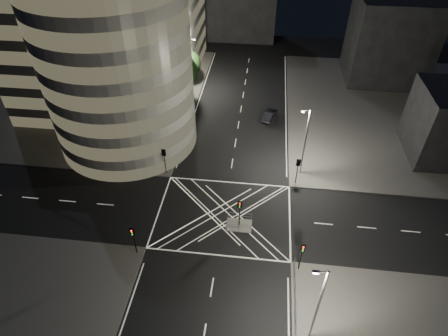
# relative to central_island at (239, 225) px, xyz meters

# --- Properties ---
(ground) EXTENTS (120.00, 120.00, 0.00)m
(ground) POSITION_rel_central_island_xyz_m (-2.00, 1.50, -0.07)
(ground) COLOR black
(ground) RESTS_ON ground
(sidewalk_far_left) EXTENTS (42.00, 42.00, 0.15)m
(sidewalk_far_left) POSITION_rel_central_island_xyz_m (-31.00, 28.50, 0.00)
(sidewalk_far_left) COLOR #4D4A48
(sidewalk_far_left) RESTS_ON ground
(sidewalk_far_right) EXTENTS (42.00, 42.00, 0.15)m
(sidewalk_far_right) POSITION_rel_central_island_xyz_m (27.00, 28.50, 0.00)
(sidewalk_far_right) COLOR #4D4A48
(sidewalk_far_right) RESTS_ON ground
(central_island) EXTENTS (3.00, 2.00, 0.15)m
(central_island) POSITION_rel_central_island_xyz_m (0.00, 0.00, 0.00)
(central_island) COLOR slate
(central_island) RESTS_ON ground
(office_tower_curved) EXTENTS (30.00, 29.00, 27.20)m
(office_tower_curved) POSITION_rel_central_island_xyz_m (-22.74, 20.24, 12.58)
(office_tower_curved) COLOR gray
(office_tower_curved) RESTS_ON sidewalk_far_left
(office_block_rear) EXTENTS (24.00, 16.00, 22.00)m
(office_block_rear) POSITION_rel_central_island_xyz_m (-24.00, 43.50, 11.07)
(office_block_rear) COLOR gray
(office_block_rear) RESTS_ON sidewalk_far_left
(building_right_far) EXTENTS (14.00, 12.00, 15.00)m
(building_right_far) POSITION_rel_central_island_xyz_m (24.00, 41.50, 7.58)
(building_right_far) COLOR black
(building_right_far) RESTS_ON sidewalk_far_right
(tree_a) EXTENTS (4.05, 4.05, 6.45)m
(tree_a) POSITION_rel_central_island_xyz_m (-12.50, 10.50, 4.18)
(tree_a) COLOR black
(tree_a) RESTS_ON sidewalk_far_left
(tree_b) EXTENTS (4.74, 4.74, 7.34)m
(tree_b) POSITION_rel_central_island_xyz_m (-12.50, 16.50, 4.68)
(tree_b) COLOR black
(tree_b) RESTS_ON sidewalk_far_left
(tree_c) EXTENTS (4.01, 4.01, 6.81)m
(tree_c) POSITION_rel_central_island_xyz_m (-12.50, 22.50, 4.56)
(tree_c) COLOR black
(tree_c) RESTS_ON sidewalk_far_left
(tree_d) EXTENTS (5.61, 5.61, 8.73)m
(tree_d) POSITION_rel_central_island_xyz_m (-12.50, 28.50, 5.57)
(tree_d) COLOR black
(tree_d) RESTS_ON sidewalk_far_left
(tree_e) EXTENTS (4.47, 4.47, 6.48)m
(tree_e) POSITION_rel_central_island_xyz_m (-12.50, 34.50, 3.98)
(tree_e) COLOR black
(tree_e) RESTS_ON sidewalk_far_left
(traffic_signal_fl) EXTENTS (0.55, 0.22, 4.00)m
(traffic_signal_fl) POSITION_rel_central_island_xyz_m (-10.80, 8.30, 2.84)
(traffic_signal_fl) COLOR black
(traffic_signal_fl) RESTS_ON sidewalk_far_left
(traffic_signal_nl) EXTENTS (0.55, 0.22, 4.00)m
(traffic_signal_nl) POSITION_rel_central_island_xyz_m (-10.80, -5.30, 2.84)
(traffic_signal_nl) COLOR black
(traffic_signal_nl) RESTS_ON sidewalk_near_left
(traffic_signal_fr) EXTENTS (0.55, 0.22, 4.00)m
(traffic_signal_fr) POSITION_rel_central_island_xyz_m (6.80, 8.30, 2.84)
(traffic_signal_fr) COLOR black
(traffic_signal_fr) RESTS_ON sidewalk_far_right
(traffic_signal_nr) EXTENTS (0.55, 0.22, 4.00)m
(traffic_signal_nr) POSITION_rel_central_island_xyz_m (6.80, -5.30, 2.84)
(traffic_signal_nr) COLOR black
(traffic_signal_nr) RESTS_ON sidewalk_near_right
(traffic_signal_island) EXTENTS (0.55, 0.22, 4.00)m
(traffic_signal_island) POSITION_rel_central_island_xyz_m (0.00, 0.00, 2.84)
(traffic_signal_island) COLOR black
(traffic_signal_island) RESTS_ON central_island
(street_lamp_left_near) EXTENTS (1.25, 0.25, 10.00)m
(street_lamp_left_near) POSITION_rel_central_island_xyz_m (-11.44, 13.50, 5.47)
(street_lamp_left_near) COLOR slate
(street_lamp_left_near) RESTS_ON sidewalk_far_left
(street_lamp_left_far) EXTENTS (1.25, 0.25, 10.00)m
(street_lamp_left_far) POSITION_rel_central_island_xyz_m (-11.44, 31.50, 5.47)
(street_lamp_left_far) COLOR slate
(street_lamp_left_far) RESTS_ON sidewalk_far_left
(street_lamp_right_far) EXTENTS (1.25, 0.25, 10.00)m
(street_lamp_right_far) POSITION_rel_central_island_xyz_m (7.44, 10.50, 5.47)
(street_lamp_right_far) COLOR slate
(street_lamp_right_far) RESTS_ON sidewalk_far_right
(street_lamp_right_near) EXTENTS (1.25, 0.25, 10.00)m
(street_lamp_right_near) POSITION_rel_central_island_xyz_m (7.44, -12.50, 5.47)
(street_lamp_right_near) COLOR slate
(street_lamp_right_near) RESTS_ON sidewalk_near_right
(railing_near_right) EXTENTS (0.06, 11.70, 1.10)m
(railing_near_right) POSITION_rel_central_island_xyz_m (6.30, -10.65, 0.62)
(railing_near_right) COLOR slate
(railing_near_right) RESTS_ON sidewalk_near_right
(railing_island_south) EXTENTS (2.80, 0.06, 1.10)m
(railing_island_south) POSITION_rel_central_island_xyz_m (0.00, -0.90, 0.62)
(railing_island_south) COLOR slate
(railing_island_south) RESTS_ON central_island
(railing_island_north) EXTENTS (2.80, 0.06, 1.10)m
(railing_island_north) POSITION_rel_central_island_xyz_m (0.00, 0.90, 0.62)
(railing_island_north) COLOR slate
(railing_island_north) RESTS_ON central_island
(sedan) EXTENTS (2.73, 4.59, 1.43)m
(sedan) POSITION_rel_central_island_xyz_m (2.90, 23.96, 0.64)
(sedan) COLOR black
(sedan) RESTS_ON ground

